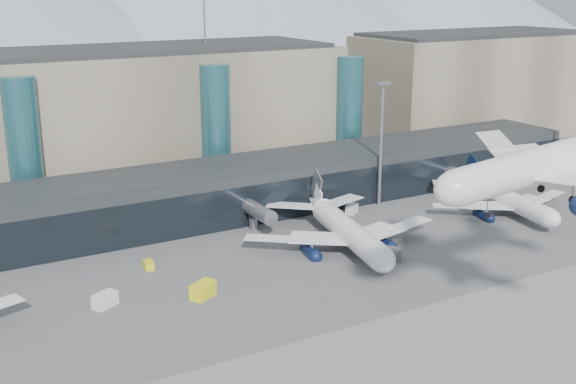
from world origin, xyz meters
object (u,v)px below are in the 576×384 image
object	(u,v)px
lightmast_mid	(381,137)
veh_b	(149,265)
veh_d	(352,209)
veh_h	(203,290)
jet_parked_right	(502,192)
jet_parked_mid	(341,219)
veh_c	(390,254)
veh_a	(105,300)
hero_jet	(574,147)

from	to	relation	value
lightmast_mid	veh_b	bearing A→B (deg)	-169.82
veh_d	veh_h	xyz separation A→B (m)	(-42.07, -22.14, 0.23)
veh_b	veh_h	xyz separation A→B (m)	(3.27, -14.52, 0.47)
jet_parked_right	veh_d	bearing A→B (deg)	73.78
jet_parked_mid	veh_d	bearing A→B (deg)	-28.79
veh_b	veh_c	distance (m)	39.97
jet_parked_mid	veh_h	distance (m)	31.75
lightmast_mid	veh_d	bearing A→B (deg)	-166.36
veh_d	jet_parked_mid	bearing A→B (deg)	-167.00
veh_a	jet_parked_mid	bearing A→B (deg)	-22.31
jet_parked_right	veh_a	xyz separation A→B (m)	(-82.74, -4.39, -2.99)
lightmast_mid	veh_a	size ratio (longest dim) A/B	7.14
jet_parked_mid	jet_parked_right	distance (m)	38.93
hero_jet	veh_c	distance (m)	42.79
lightmast_mid	jet_parked_right	bearing A→B (deg)	-39.59
jet_parked_right	veh_c	size ratio (longest dim) A/B	8.67
hero_jet	jet_parked_right	bearing A→B (deg)	56.47
hero_jet	veh_c	xyz separation A→B (m)	(0.88, 34.60, -25.15)
lightmast_mid	veh_h	size ratio (longest dim) A/B	6.21
jet_parked_mid	veh_c	size ratio (longest dim) A/B	9.92
jet_parked_mid	veh_a	world-z (taller)	jet_parked_mid
lightmast_mid	hero_jet	size ratio (longest dim) A/B	0.69
veh_h	lightmast_mid	bearing A→B (deg)	-6.37
hero_jet	jet_parked_right	distance (m)	62.21
jet_parked_mid	veh_c	xyz separation A→B (m)	(2.85, -10.43, -3.52)
veh_c	lightmast_mid	bearing A→B (deg)	99.55
jet_parked_mid	veh_h	bearing A→B (deg)	117.99
hero_jet	veh_h	xyz separation A→B (m)	(-32.34, 36.40, -25.06)
lightmast_mid	jet_parked_mid	distance (m)	27.13
hero_jet	veh_b	bearing A→B (deg)	130.91
veh_a	veh_h	xyz separation A→B (m)	(13.45, -4.07, 0.13)
hero_jet	jet_parked_right	size ratio (longest dim) A/B	1.14
lightmast_mid	jet_parked_right	distance (m)	26.73
jet_parked_right	lightmast_mid	bearing A→B (deg)	60.89
lightmast_mid	jet_parked_mid	xyz separation A→B (m)	(-19.95, -15.51, -9.85)
lightmast_mid	hero_jet	distance (m)	64.25
veh_a	veh_c	world-z (taller)	veh_c
veh_c	veh_h	size ratio (longest dim) A/B	0.92
veh_a	veh_b	xyz separation A→B (m)	(10.18, 10.46, -0.34)
jet_parked_mid	veh_d	xyz separation A→B (m)	(11.71, 13.51, -3.66)
hero_jet	veh_b	size ratio (longest dim) A/B	16.05
jet_parked_mid	veh_h	xyz separation A→B (m)	(-30.36, -8.63, -3.43)
lightmast_mid	veh_h	distance (m)	57.37
jet_parked_mid	veh_d	size ratio (longest dim) A/B	11.77
jet_parked_mid	jet_parked_right	bearing A→B (deg)	-78.14
veh_b	jet_parked_mid	bearing A→B (deg)	-94.62
lightmast_mid	jet_parked_mid	size ratio (longest dim) A/B	0.68
hero_jet	veh_c	size ratio (longest dim) A/B	9.86
jet_parked_right	veh_d	xyz separation A→B (m)	(-27.21, 13.69, -3.09)
jet_parked_mid	veh_b	size ratio (longest dim) A/B	16.15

